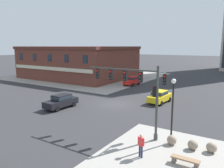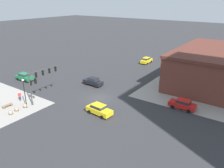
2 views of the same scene
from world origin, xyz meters
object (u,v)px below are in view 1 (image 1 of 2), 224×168
at_px(car_main_southbound_near, 61,101).
at_px(car_cross_eastbound, 160,96).
at_px(car_main_northbound_near, 132,80).
at_px(pedestrian_walking_east, 141,144).
at_px(bollard_sphere_curb_b, 193,145).
at_px(street_lamp_corner_near, 173,103).
at_px(traffic_signal_main, 138,87).
at_px(bollard_sphere_curb_a, 172,140).
at_px(bollard_sphere_curb_c, 212,147).
at_px(bench_near_signal, 185,161).

height_order(car_main_southbound_near, car_cross_eastbound, same).
bearing_deg(car_main_northbound_near, pedestrian_walking_east, -61.30).
bearing_deg(pedestrian_walking_east, bollard_sphere_curb_b, 48.68).
xyz_separation_m(bollard_sphere_curb_b, street_lamp_corner_near, (-1.72, 0.26, 2.87)).
xyz_separation_m(traffic_signal_main, car_main_northbound_near, (-11.84, 21.71, -3.30)).
height_order(bollard_sphere_curb_a, car_main_southbound_near, car_main_southbound_near).
relative_size(traffic_signal_main, bollard_sphere_curb_b, 9.15).
relative_size(bollard_sphere_curb_a, car_cross_eastbound, 0.16).
xyz_separation_m(bollard_sphere_curb_a, car_main_southbound_near, (-14.74, 2.78, 0.55)).
bearing_deg(car_main_northbound_near, bollard_sphere_curb_c, -50.75).
xyz_separation_m(traffic_signal_main, bollard_sphere_curb_a, (3.09, -0.29, -3.85)).
bearing_deg(car_main_southbound_near, pedestrian_walking_east, -23.54).
bearing_deg(bollard_sphere_curb_b, bench_near_signal, -87.45).
height_order(traffic_signal_main, pedestrian_walking_east, traffic_signal_main).
xyz_separation_m(traffic_signal_main, bench_near_signal, (4.78, -2.84, -3.90)).
bearing_deg(bench_near_signal, traffic_signal_main, 149.27).
bearing_deg(car_main_southbound_near, traffic_signal_main, -12.05).
distance_m(traffic_signal_main, bench_near_signal, 6.79).
bearing_deg(bollard_sphere_curb_b, street_lamp_corner_near, 171.57).
xyz_separation_m(traffic_signal_main, car_cross_eastbound, (-2.32, 11.46, -3.30)).
bearing_deg(bollard_sphere_curb_b, car_main_northbound_near, 126.87).
bearing_deg(bollard_sphere_curb_c, bollard_sphere_curb_a, -174.49).
distance_m(bollard_sphere_curb_a, bollard_sphere_curb_c, 2.83).
bearing_deg(bollard_sphere_curb_c, bollard_sphere_curb_b, -167.31).
distance_m(bollard_sphere_curb_c, car_cross_eastbound, 14.13).
relative_size(car_main_northbound_near, car_main_southbound_near, 0.99).
relative_size(bollard_sphere_curb_c, pedestrian_walking_east, 0.44).
bearing_deg(bench_near_signal, car_main_northbound_near, 124.10).
bearing_deg(car_cross_eastbound, street_lamp_corner_near, -65.43).
relative_size(car_main_northbound_near, car_cross_eastbound, 0.98).
relative_size(bollard_sphere_curb_a, car_main_southbound_near, 0.17).
height_order(bollard_sphere_curb_a, street_lamp_corner_near, street_lamp_corner_near).
distance_m(pedestrian_walking_east, street_lamp_corner_near, 4.20).
xyz_separation_m(bollard_sphere_curb_a, car_cross_eastbound, (-5.41, 11.75, 0.55)).
xyz_separation_m(bollard_sphere_curb_b, pedestrian_walking_east, (-2.75, -3.13, 0.60)).
bearing_deg(bollard_sphere_curb_a, traffic_signal_main, 174.59).
distance_m(bollard_sphere_curb_b, bollard_sphere_curb_c, 1.28).
height_order(bench_near_signal, car_main_northbound_near, car_main_northbound_near).
relative_size(bollard_sphere_curb_c, car_main_northbound_near, 0.17).
distance_m(bollard_sphere_curb_b, bench_near_signal, 2.54).
bearing_deg(bollard_sphere_curb_b, bollard_sphere_curb_c, 12.69).
distance_m(bollard_sphere_curb_a, car_cross_eastbound, 12.95).
bearing_deg(car_main_southbound_near, bollard_sphere_curb_a, -10.68).
xyz_separation_m(bench_near_signal, pedestrian_walking_east, (-2.86, -0.58, 0.65)).
bearing_deg(car_main_northbound_near, car_cross_eastbound, -47.09).
xyz_separation_m(pedestrian_walking_east, car_main_southbound_near, (-13.57, 5.91, -0.06)).
bearing_deg(bollard_sphere_curb_c, pedestrian_walking_east, -139.53).
bearing_deg(bench_near_signal, bollard_sphere_curb_b, 92.55).
bearing_deg(pedestrian_walking_east, bollard_sphere_curb_c, 40.47).
bearing_deg(car_main_northbound_near, bench_near_signal, -55.90).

